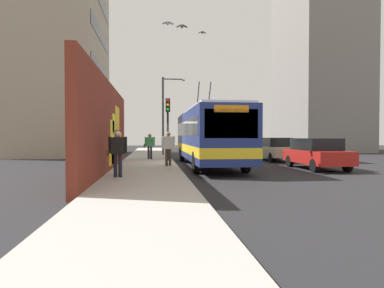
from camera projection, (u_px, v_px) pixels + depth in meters
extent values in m
plane|color=#232326|center=(175.00, 165.00, 19.86)|extent=(80.00, 80.00, 0.00)
cube|color=#ADA8A0|center=(148.00, 164.00, 19.67)|extent=(48.00, 3.20, 0.15)
cube|color=maroon|center=(108.00, 128.00, 15.45)|extent=(14.00, 0.30, 4.13)
cube|color=yellow|center=(114.00, 123.00, 16.39)|extent=(1.16, 0.02, 0.91)
cube|color=yellow|center=(117.00, 118.00, 18.05)|extent=(1.93, 0.02, 1.24)
cube|color=orange|center=(121.00, 144.00, 19.84)|extent=(1.20, 0.02, 1.37)
cube|color=yellow|center=(112.00, 154.00, 15.60)|extent=(1.99, 0.02, 0.98)
cube|color=green|center=(114.00, 151.00, 16.49)|extent=(2.12, 0.02, 1.15)
cube|color=yellow|center=(112.00, 133.00, 15.80)|extent=(1.44, 0.02, 1.20)
cube|color=#9E937F|center=(64.00, 48.00, 29.95)|extent=(11.85, 6.45, 19.21)
cube|color=black|center=(101.00, 106.00, 30.46)|extent=(10.07, 0.04, 1.10)
cube|color=black|center=(101.00, 71.00, 30.38)|extent=(10.07, 0.04, 1.10)
cube|color=black|center=(101.00, 36.00, 30.30)|extent=(10.07, 0.04, 1.10)
cube|color=black|center=(101.00, 0.00, 30.22)|extent=(10.07, 0.04, 1.10)
cube|color=gray|center=(319.00, 64.00, 36.97)|extent=(10.10, 7.27, 19.42)
cube|color=black|center=(349.00, 112.00, 37.52)|extent=(8.58, 0.04, 1.10)
cube|color=black|center=(350.00, 83.00, 37.45)|extent=(8.58, 0.04, 1.10)
cube|color=black|center=(350.00, 55.00, 37.37)|extent=(8.58, 0.04, 1.10)
cube|color=black|center=(350.00, 26.00, 37.29)|extent=(8.58, 0.04, 1.10)
cube|color=navy|center=(208.00, 135.00, 18.86)|extent=(11.41, 2.54, 2.58)
cube|color=silver|center=(208.00, 111.00, 18.83)|extent=(10.95, 2.34, 0.12)
cube|color=yellow|center=(208.00, 148.00, 18.88)|extent=(11.43, 2.56, 0.44)
cube|color=black|center=(231.00, 124.00, 13.21)|extent=(0.04, 2.16, 1.16)
cube|color=black|center=(208.00, 128.00, 18.85)|extent=(10.50, 2.57, 0.83)
cube|color=orange|center=(231.00, 109.00, 13.20)|extent=(0.06, 1.40, 0.28)
cylinder|color=black|center=(209.00, 100.00, 20.55)|extent=(1.43, 0.06, 2.00)
cylinder|color=black|center=(198.00, 100.00, 20.47)|extent=(1.43, 0.06, 2.00)
cylinder|color=black|center=(245.00, 162.00, 15.40)|extent=(1.00, 0.28, 1.00)
cylinder|color=black|center=(196.00, 162.00, 15.13)|extent=(1.00, 0.28, 1.00)
cylinder|color=black|center=(216.00, 154.00, 22.65)|extent=(1.00, 0.28, 1.00)
cylinder|color=black|center=(182.00, 154.00, 22.38)|extent=(1.00, 0.28, 1.00)
cube|color=#B21E19|center=(316.00, 157.00, 17.04)|extent=(4.31, 1.83, 0.66)
cube|color=black|center=(316.00, 144.00, 17.11)|extent=(2.58, 1.65, 0.60)
cylinder|color=black|center=(347.00, 165.00, 15.73)|extent=(0.64, 0.22, 0.64)
cylinder|color=black|center=(315.00, 166.00, 15.54)|extent=(0.64, 0.22, 0.64)
cylinder|color=black|center=(318.00, 161.00, 18.55)|extent=(0.64, 0.22, 0.64)
cylinder|color=black|center=(290.00, 161.00, 18.36)|extent=(0.64, 0.22, 0.64)
cube|color=#C6B793|center=(275.00, 151.00, 22.89)|extent=(4.53, 1.71, 0.66)
cube|color=black|center=(274.00, 142.00, 22.97)|extent=(2.72, 1.54, 0.60)
cylinder|color=black|center=(294.00, 157.00, 21.51)|extent=(0.64, 0.22, 0.64)
cylinder|color=black|center=(272.00, 158.00, 21.33)|extent=(0.64, 0.22, 0.64)
cylinder|color=black|center=(277.00, 155.00, 24.47)|extent=(0.64, 0.22, 0.64)
cylinder|color=black|center=(257.00, 155.00, 24.30)|extent=(0.64, 0.22, 0.64)
cylinder|color=#1E1E2D|center=(151.00, 153.00, 22.53)|extent=(0.14, 0.14, 0.84)
cylinder|color=#1E1E2D|center=(149.00, 153.00, 22.51)|extent=(0.14, 0.14, 0.84)
cube|color=#338C4C|center=(150.00, 142.00, 22.50)|extent=(0.22, 0.49, 0.63)
cylinder|color=#338C4C|center=(154.00, 141.00, 22.54)|extent=(0.09, 0.09, 0.60)
cylinder|color=#338C4C|center=(145.00, 141.00, 22.47)|extent=(0.09, 0.09, 0.60)
sphere|color=#936B4C|center=(150.00, 136.00, 22.49)|extent=(0.23, 0.23, 0.23)
cube|color=#593319|center=(144.00, 146.00, 22.47)|extent=(0.14, 0.10, 0.24)
cylinder|color=#3F3326|center=(170.00, 157.00, 17.38)|extent=(0.14, 0.14, 0.87)
cylinder|color=#3F3326|center=(167.00, 157.00, 17.36)|extent=(0.14, 0.14, 0.87)
cube|color=silver|center=(168.00, 143.00, 17.35)|extent=(0.22, 0.51, 0.65)
cylinder|color=silver|center=(174.00, 142.00, 17.38)|extent=(0.09, 0.09, 0.62)
cylinder|color=silver|center=(162.00, 142.00, 17.31)|extent=(0.09, 0.09, 0.62)
sphere|color=#936B4C|center=(168.00, 134.00, 17.34)|extent=(0.24, 0.24, 0.24)
cylinder|color=#1E1E2D|center=(120.00, 166.00, 12.57)|extent=(0.14, 0.14, 0.86)
cylinder|color=#1E1E2D|center=(115.00, 166.00, 12.55)|extent=(0.14, 0.14, 0.86)
cube|color=black|center=(118.00, 146.00, 12.54)|extent=(0.22, 0.50, 0.65)
cylinder|color=black|center=(126.00, 145.00, 12.58)|extent=(0.09, 0.09, 0.61)
cylinder|color=black|center=(110.00, 145.00, 12.51)|extent=(0.09, 0.09, 0.61)
sphere|color=beige|center=(118.00, 134.00, 12.53)|extent=(0.23, 0.23, 0.23)
cube|color=#593319|center=(108.00, 153.00, 12.51)|extent=(0.14, 0.10, 0.24)
cylinder|color=#2D382D|center=(168.00, 129.00, 21.14)|extent=(0.14, 0.14, 3.92)
cube|color=black|center=(168.00, 105.00, 20.88)|extent=(0.20, 0.28, 0.84)
sphere|color=red|center=(168.00, 100.00, 20.77)|extent=(0.18, 0.18, 0.18)
sphere|color=yellow|center=(168.00, 105.00, 20.77)|extent=(0.18, 0.18, 0.18)
sphere|color=green|center=(168.00, 110.00, 20.78)|extent=(0.18, 0.18, 0.18)
cylinder|color=#4C4C51|center=(163.00, 116.00, 27.59)|extent=(0.18, 0.18, 6.39)
cylinder|color=#4C4C51|center=(173.00, 79.00, 27.61)|extent=(0.10, 1.69, 0.10)
ellipsoid|color=silver|center=(183.00, 80.00, 27.71)|extent=(0.44, 0.28, 0.20)
ellipsoid|color=#47474C|center=(182.00, 27.00, 16.96)|extent=(0.32, 0.14, 0.12)
cube|color=#47474C|center=(185.00, 26.00, 16.97)|extent=(0.20, 0.26, 0.13)
cube|color=#47474C|center=(179.00, 26.00, 16.94)|extent=(0.20, 0.26, 0.13)
ellipsoid|color=gray|center=(168.00, 24.00, 16.23)|extent=(0.32, 0.14, 0.12)
cube|color=gray|center=(171.00, 23.00, 16.25)|extent=(0.20, 0.27, 0.11)
cube|color=gray|center=(165.00, 23.00, 16.22)|extent=(0.20, 0.27, 0.11)
ellipsoid|color=slate|center=(202.00, 33.00, 24.07)|extent=(0.32, 0.14, 0.12)
cube|color=slate|center=(204.00, 32.00, 24.09)|extent=(0.20, 0.26, 0.13)
cube|color=slate|center=(200.00, 32.00, 24.06)|extent=(0.20, 0.26, 0.13)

